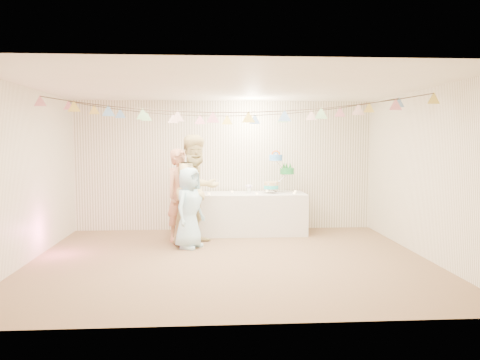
{
  "coord_description": "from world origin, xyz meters",
  "views": [
    {
      "loc": [
        -0.31,
        -6.95,
        1.81
      ],
      "look_at": [
        0.2,
        0.8,
        1.15
      ],
      "focal_mm": 35.0,
      "sensor_mm": 36.0,
      "label": 1
    }
  ],
  "objects": [
    {
      "name": "back_wall",
      "position": [
        0.0,
        2.5,
        1.3
      ],
      "size": [
        6.0,
        6.0,
        0.0
      ],
      "primitive_type": "plane",
      "color": "white",
      "rests_on": "ground"
    },
    {
      "name": "tealight_3",
      "position": [
        0.84,
        2.23,
        0.81
      ],
      "size": [
        0.04,
        0.04,
        0.03
      ],
      "primitive_type": "cylinder",
      "color": "#FFD88C",
      "rests_on": "table"
    },
    {
      "name": "bunting_front",
      "position": [
        0.0,
        -0.2,
        2.32
      ],
      "size": [
        5.6,
        0.9,
        0.36
      ],
      "primitive_type": null,
      "color": "#72A5E5",
      "rests_on": "ceiling"
    },
    {
      "name": "person_adult_a",
      "position": [
        -0.84,
        1.43,
        0.83
      ],
      "size": [
        0.7,
        0.72,
        1.66
      ],
      "primitive_type": "imported",
      "rotation": [
        0.0,
        0.0,
        0.84
      ],
      "color": "tan",
      "rests_on": "floor"
    },
    {
      "name": "tealight_5",
      "position": [
        1.39,
        2.16,
        0.81
      ],
      "size": [
        0.04,
        0.04,
        0.03
      ],
      "primitive_type": "cylinder",
      "color": "#FFD88C",
      "rests_on": "table"
    },
    {
      "name": "posy",
      "position": [
        0.46,
        2.06,
        0.83
      ],
      "size": [
        0.15,
        0.15,
        0.17
      ],
      "primitive_type": null,
      "color": "white",
      "rests_on": "table"
    },
    {
      "name": "ceiling",
      "position": [
        0.0,
        0.0,
        2.6
      ],
      "size": [
        6.0,
        6.0,
        0.0
      ],
      "primitive_type": "plane",
      "color": "white",
      "rests_on": "ground"
    },
    {
      "name": "front_wall",
      "position": [
        0.0,
        -2.5,
        1.3
      ],
      "size": [
        6.0,
        6.0,
        0.0
      ],
      "primitive_type": "plane",
      "color": "white",
      "rests_on": "ground"
    },
    {
      "name": "tealight_2",
      "position": [
        0.59,
        1.79,
        0.81
      ],
      "size": [
        0.04,
        0.04,
        0.03
      ],
      "primitive_type": "cylinder",
      "color": "#FFD88C",
      "rests_on": "table"
    },
    {
      "name": "bunting_back",
      "position": [
        0.0,
        1.1,
        2.35
      ],
      "size": [
        5.6,
        1.1,
        0.4
      ],
      "primitive_type": null,
      "color": "pink",
      "rests_on": "ceiling"
    },
    {
      "name": "floor",
      "position": [
        0.0,
        0.0,
        0.0
      ],
      "size": [
        6.0,
        6.0,
        0.0
      ],
      "primitive_type": "plane",
      "color": "brown",
      "rests_on": "ground"
    },
    {
      "name": "platter",
      "position": [
        -0.1,
        1.96,
        0.76
      ],
      "size": [
        0.3,
        0.3,
        0.02
      ],
      "primitive_type": "cylinder",
      "color": "white",
      "rests_on": "table"
    },
    {
      "name": "cake_top_tier",
      "position": [
        0.98,
        2.03,
        1.38
      ],
      "size": [
        0.25,
        0.25,
        0.19
      ],
      "primitive_type": null,
      "color": "#4F9EF9",
      "rests_on": "cake_stand"
    },
    {
      "name": "right_wall",
      "position": [
        3.0,
        0.0,
        1.3
      ],
      "size": [
        5.0,
        5.0,
        0.0
      ],
      "primitive_type": "plane",
      "color": "white",
      "rests_on": "ground"
    },
    {
      "name": "left_wall",
      "position": [
        -3.0,
        0.0,
        1.3
      ],
      "size": [
        5.0,
        5.0,
        0.0
      ],
      "primitive_type": "plane",
      "color": "white",
      "rests_on": "ground"
    },
    {
      "name": "cake_middle",
      "position": [
        1.22,
        2.15,
        1.11
      ],
      "size": [
        0.27,
        0.27,
        0.22
      ],
      "primitive_type": null,
      "color": "#1E893D",
      "rests_on": "cake_stand"
    },
    {
      "name": "person_adult_b",
      "position": [
        -0.53,
        1.21,
        0.95
      ],
      "size": [
        1.18,
        1.15,
        1.91
      ],
      "primitive_type": "imported",
      "rotation": [
        0.0,
        0.0,
        0.69
      ],
      "color": "#D7C284",
      "rests_on": "floor"
    },
    {
      "name": "tealight_1",
      "position": [
        0.14,
        2.19,
        0.81
      ],
      "size": [
        0.04,
        0.04,
        0.03
      ],
      "primitive_type": "cylinder",
      "color": "#FFD88C",
      "rests_on": "table"
    },
    {
      "name": "person_child",
      "position": [
        -0.65,
        0.86,
        0.68
      ],
      "size": [
        0.71,
        0.79,
        1.36
      ],
      "primitive_type": "imported",
      "rotation": [
        0.0,
        0.0,
        1.04
      ],
      "color": "#B4E8FF",
      "rests_on": "floor"
    },
    {
      "name": "cake_stand",
      "position": [
        1.04,
        2.06,
        1.13
      ],
      "size": [
        0.69,
        0.4,
        0.77
      ],
      "primitive_type": null,
      "color": "silver",
      "rests_on": "table"
    },
    {
      "name": "tealight_4",
      "position": [
        1.31,
        1.83,
        0.81
      ],
      "size": [
        0.04,
        0.04,
        0.03
      ],
      "primitive_type": "cylinder",
      "color": "#FFD88C",
      "rests_on": "table"
    },
    {
      "name": "tealight_0",
      "position": [
        -0.31,
        1.86,
        0.81
      ],
      "size": [
        0.04,
        0.04,
        0.03
      ],
      "primitive_type": "cylinder",
      "color": "#FFD88C",
      "rests_on": "table"
    },
    {
      "name": "table",
      "position": [
        0.49,
        2.01,
        0.4
      ],
      "size": [
        2.11,
        0.84,
        0.79
      ],
      "primitive_type": "cube",
      "color": "silver",
      "rests_on": "floor"
    },
    {
      "name": "cake_bottom",
      "position": [
        0.89,
        2.0,
        0.84
      ],
      "size": [
        0.31,
        0.31,
        0.15
      ],
      "primitive_type": null,
      "color": "#2BCCC7",
      "rests_on": "cake_stand"
    }
  ]
}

